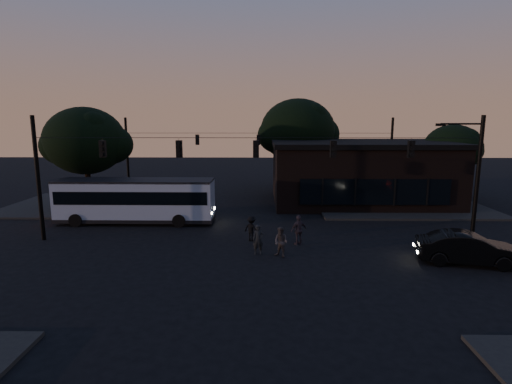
{
  "coord_description": "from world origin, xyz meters",
  "views": [
    {
      "loc": [
        0.35,
        -19.33,
        7.16
      ],
      "look_at": [
        0.0,
        4.0,
        3.0
      ],
      "focal_mm": 28.0,
      "sensor_mm": 36.0,
      "label": 1
    }
  ],
  "objects_px": {
    "bus": "(136,199)",
    "pedestrian_d": "(251,229)",
    "pedestrian_a": "(258,240)",
    "pedestrian_c": "(299,230)",
    "pedestrian_b": "(281,242)",
    "building": "(359,172)",
    "car": "(468,249)"
  },
  "relations": [
    {
      "from": "pedestrian_a",
      "to": "pedestrian_d",
      "type": "relative_size",
      "value": 1.07
    },
    {
      "from": "building",
      "to": "pedestrian_b",
      "type": "distance_m",
      "value": 16.81
    },
    {
      "from": "pedestrian_d",
      "to": "building",
      "type": "bearing_deg",
      "value": -95.21
    },
    {
      "from": "building",
      "to": "pedestrian_c",
      "type": "height_order",
      "value": "building"
    },
    {
      "from": "bus",
      "to": "pedestrian_d",
      "type": "distance_m",
      "value": 9.42
    },
    {
      "from": "pedestrian_b",
      "to": "pedestrian_d",
      "type": "bearing_deg",
      "value": 157.0
    },
    {
      "from": "car",
      "to": "pedestrian_d",
      "type": "bearing_deg",
      "value": 83.21
    },
    {
      "from": "bus",
      "to": "car",
      "type": "bearing_deg",
      "value": -22.56
    },
    {
      "from": "car",
      "to": "pedestrian_a",
      "type": "xyz_separation_m",
      "value": [
        -10.63,
        1.36,
        0.01
      ]
    },
    {
      "from": "bus",
      "to": "pedestrian_b",
      "type": "height_order",
      "value": "bus"
    },
    {
      "from": "building",
      "to": "bus",
      "type": "relative_size",
      "value": 1.39
    },
    {
      "from": "pedestrian_b",
      "to": "pedestrian_d",
      "type": "height_order",
      "value": "pedestrian_b"
    },
    {
      "from": "car",
      "to": "pedestrian_a",
      "type": "bearing_deg",
      "value": 94.85
    },
    {
      "from": "pedestrian_c",
      "to": "building",
      "type": "bearing_deg",
      "value": -144.17
    },
    {
      "from": "building",
      "to": "car",
      "type": "relative_size",
      "value": 3.13
    },
    {
      "from": "building",
      "to": "pedestrian_b",
      "type": "xyz_separation_m",
      "value": [
        -7.63,
        -14.86,
        -1.9
      ]
    },
    {
      "from": "bus",
      "to": "pedestrian_c",
      "type": "height_order",
      "value": "bus"
    },
    {
      "from": "pedestrian_c",
      "to": "pedestrian_d",
      "type": "height_order",
      "value": "pedestrian_c"
    },
    {
      "from": "pedestrian_a",
      "to": "pedestrian_c",
      "type": "height_order",
      "value": "pedestrian_c"
    },
    {
      "from": "pedestrian_a",
      "to": "pedestrian_c",
      "type": "xyz_separation_m",
      "value": [
        2.35,
        1.73,
        0.07
      ]
    },
    {
      "from": "car",
      "to": "pedestrian_a",
      "type": "height_order",
      "value": "pedestrian_a"
    },
    {
      "from": "pedestrian_a",
      "to": "pedestrian_d",
      "type": "height_order",
      "value": "pedestrian_a"
    },
    {
      "from": "bus",
      "to": "pedestrian_a",
      "type": "xyz_separation_m",
      "value": [
        8.75,
        -6.75,
        -0.93
      ]
    },
    {
      "from": "pedestrian_a",
      "to": "pedestrian_b",
      "type": "height_order",
      "value": "pedestrian_a"
    },
    {
      "from": "car",
      "to": "pedestrian_c",
      "type": "bearing_deg",
      "value": 81.66
    },
    {
      "from": "pedestrian_a",
      "to": "car",
      "type": "bearing_deg",
      "value": -8.81
    },
    {
      "from": "pedestrian_d",
      "to": "pedestrian_c",
      "type": "bearing_deg",
      "value": -161.77
    },
    {
      "from": "pedestrian_b",
      "to": "pedestrian_c",
      "type": "relative_size",
      "value": 0.91
    },
    {
      "from": "bus",
      "to": "car",
      "type": "height_order",
      "value": "bus"
    },
    {
      "from": "building",
      "to": "pedestrian_c",
      "type": "distance_m",
      "value": 14.41
    },
    {
      "from": "car",
      "to": "pedestrian_c",
      "type": "distance_m",
      "value": 8.84
    },
    {
      "from": "bus",
      "to": "pedestrian_c",
      "type": "bearing_deg",
      "value": -24.16
    }
  ]
}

